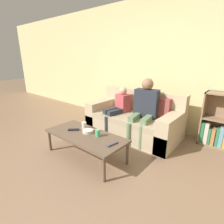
% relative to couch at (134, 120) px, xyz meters
% --- Properties ---
extents(ground_plane, '(22.00, 22.00, 0.00)m').
position_rel_couch_xyz_m(ground_plane, '(0.05, -1.82, -0.28)').
color(ground_plane, '#84664C').
extents(wall_back, '(12.00, 0.06, 2.60)m').
position_rel_couch_xyz_m(wall_back, '(0.05, 0.67, 1.02)').
color(wall_back, beige).
rests_on(wall_back, ground_plane).
extents(couch, '(1.77, 0.86, 0.84)m').
position_rel_couch_xyz_m(couch, '(0.00, 0.00, 0.00)').
color(couch, tan).
rests_on(couch, ground_plane).
extents(bookshelf, '(0.66, 0.28, 0.92)m').
position_rel_couch_xyz_m(bookshelf, '(1.41, 0.51, 0.06)').
color(bookshelf, '#8E7051').
rests_on(bookshelf, ground_plane).
extents(coffee_table, '(1.27, 0.57, 0.37)m').
position_rel_couch_xyz_m(coffee_table, '(-0.10, -1.18, 0.06)').
color(coffee_table, brown).
rests_on(coffee_table, ground_plane).
extents(person_adult, '(0.45, 0.65, 1.12)m').
position_rel_couch_xyz_m(person_adult, '(0.26, -0.08, 0.36)').
color(person_adult, '#66845B').
rests_on(person_adult, ground_plane).
extents(person_child, '(0.35, 0.64, 0.91)m').
position_rel_couch_xyz_m(person_child, '(-0.31, -0.13, 0.23)').
color(person_child, '#282D38').
rests_on(person_child, ground_plane).
extents(cup_near, '(0.07, 0.07, 0.11)m').
position_rel_couch_xyz_m(cup_near, '(0.09, -1.10, 0.14)').
color(cup_near, '#4CB77A').
rests_on(cup_near, coffee_table).
extents(cup_far, '(0.07, 0.07, 0.11)m').
position_rel_couch_xyz_m(cup_far, '(-0.28, -1.04, 0.14)').
color(cup_far, silver).
rests_on(cup_far, coffee_table).
extents(tv_remote_0, '(0.07, 0.18, 0.02)m').
position_rel_couch_xyz_m(tv_remote_0, '(0.41, -1.17, 0.10)').
color(tv_remote_0, '#47474C').
rests_on(tv_remote_0, coffee_table).
extents(tv_remote_1, '(0.16, 0.15, 0.02)m').
position_rel_couch_xyz_m(tv_remote_1, '(-0.36, -1.19, 0.10)').
color(tv_remote_1, black).
rests_on(tv_remote_1, coffee_table).
extents(snack_bowl, '(0.16, 0.16, 0.05)m').
position_rel_couch_xyz_m(snack_bowl, '(-0.12, -1.11, 0.11)').
color(snack_bowl, beige).
rests_on(snack_bowl, coffee_table).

